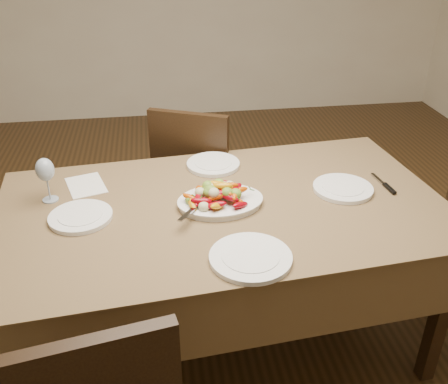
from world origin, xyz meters
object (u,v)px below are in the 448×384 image
Objects in this scene: serving_platter at (220,203)px; plate_far at (213,164)px; chair_far at (201,180)px; plate_near at (251,258)px; plate_left at (81,217)px; wine_glass at (47,179)px; plate_right at (343,189)px; dining_table at (224,277)px.

plate_far is (0.02, 0.37, -0.00)m from serving_platter.
chair_far reaches higher than plate_near.
plate_left is 0.24m from wine_glass.
plate_left and plate_right have the same top height.
plate_right is 1.26× the size of wine_glass.
wine_glass is at bearing 144.91° from plate_near.
plate_left is at bearing 149.50° from plate_near.
wine_glass is at bearing 175.54° from plate_right.
plate_right is at bearing 41.22° from plate_near.
chair_far is 1.01m from wine_glass.
plate_near is 0.92m from wine_glass.
wine_glass is at bearing 168.27° from serving_platter.
wine_glass is at bearing 168.50° from dining_table.
plate_left is at bearing -177.73° from dining_table.
plate_near is (0.61, -0.36, 0.00)m from plate_left.
wine_glass is (-1.24, 0.10, 0.09)m from plate_right.
serving_platter reaches higher than dining_table.
plate_right is 1.03× the size of plate_far.
chair_far is 3.77× the size of plate_far.
dining_table is 0.87m from wine_glass.
plate_left is at bearing -50.12° from wine_glass.
plate_left is 1.11m from plate_right.
plate_right is (0.55, -0.72, 0.29)m from chair_far.
plate_right and plate_near have the same top height.
chair_far is (-0.02, 0.77, 0.10)m from dining_table.
dining_table is 0.69m from plate_left.
plate_left is at bearing -177.65° from serving_platter.
plate_near is at bearing -138.78° from plate_right.
plate_near is (-0.49, -0.43, 0.00)m from plate_right.
plate_right is 1.25m from wine_glass.
wine_glass reaches higher than plate_far.
chair_far is at bearing 90.23° from serving_platter.
wine_glass is (-0.70, 0.15, 0.09)m from serving_platter.
wine_glass is (-0.75, 0.53, 0.09)m from plate_near.
plate_far is (0.00, 0.37, 0.39)m from dining_table.
plate_far is (0.58, 0.39, 0.00)m from plate_left.
dining_table is at bearing 2.27° from plate_left.
dining_table is at bearing 95.51° from plate_near.
dining_table is 5.38× the size of serving_platter.
serving_platter is at bearing 2.35° from plate_left.
dining_table is at bearing 115.52° from chair_far.
chair_far is at bearing 92.75° from plate_near.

